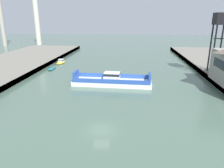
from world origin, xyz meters
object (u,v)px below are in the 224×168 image
Objects in this scene: chain_ferry at (112,81)px; moored_boat_near_right at (52,68)px; smokestack_distant_b at (1,14)px; moored_boat_near_left at (61,62)px; smokestack_distant_a at (36,14)px; crane_tower at (221,25)px.

chain_ferry reaches higher than moored_boat_near_right.
smokestack_distant_b is (-51.43, 57.05, 18.60)m from moored_boat_near_right.
moored_boat_near_right is (0.20, -10.03, -0.21)m from moored_boat_near_left.
moored_boat_near_right is 76.00m from smokestack_distant_a.
crane_tower is (50.96, -4.90, 14.39)m from moored_boat_near_right.
moored_boat_near_right is at bearing -63.03° from smokestack_distant_a.
smokestack_distant_a is (-33.39, 65.61, 18.90)m from moored_boat_near_right.
moored_boat_near_left reaches higher than moored_boat_near_right.
moored_boat_near_right is 0.41× the size of crane_tower.
moored_boat_near_left is 10.03m from moored_boat_near_right.
moored_boat_near_right is 53.18m from crane_tower.
chain_ferry is at bearing -55.73° from smokestack_distant_a.
crane_tower is 0.45× the size of smokestack_distant_a.
crane_tower reaches higher than moored_boat_near_right.
chain_ferry is at bearing -35.42° from moored_boat_near_right.
chain_ferry is 104.81m from smokestack_distant_b.
smokestack_distant_b is at bearing 148.83° from crane_tower.
crane_tower is 119.74m from smokestack_distant_b.
smokestack_distant_a reaches higher than crane_tower.
smokestack_distant_b is (-73.39, 72.67, 17.88)m from chain_ferry.
crane_tower is 110.03m from smokestack_distant_a.
moored_boat_near_left is at bearing 91.17° from moored_boat_near_right.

